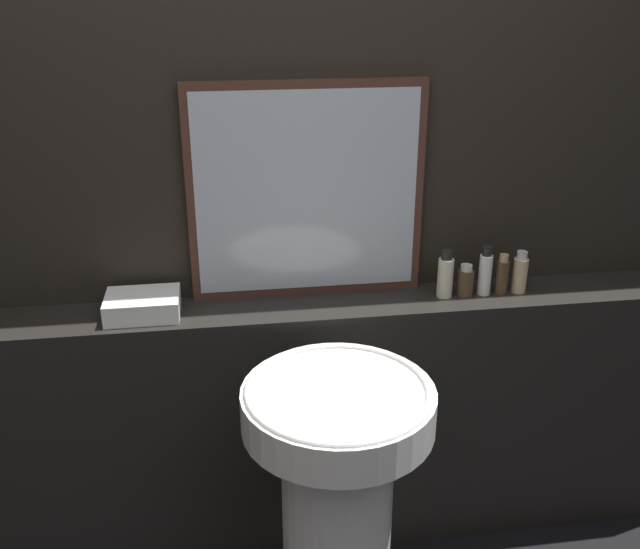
{
  "coord_description": "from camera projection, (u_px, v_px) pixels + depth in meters",
  "views": [
    {
      "loc": [
        -0.21,
        -0.75,
        1.88
      ],
      "look_at": [
        0.06,
        1.16,
        1.06
      ],
      "focal_mm": 40.0,
      "sensor_mm": 36.0,
      "label": 1
    }
  ],
  "objects": [
    {
      "name": "mirror",
      "position": [
        307.0,
        192.0,
        2.21
      ],
      "size": [
        0.74,
        0.03,
        0.68
      ],
      "color": "#47281E",
      "rests_on": "vanity_counter"
    },
    {
      "name": "wall_back",
      "position": [
        288.0,
        189.0,
        2.25
      ],
      "size": [
        8.0,
        0.06,
        2.5
      ],
      "color": "black",
      "rests_on": "ground_plane"
    },
    {
      "name": "hand_soap_bottle",
      "position": [
        520.0,
        273.0,
        2.32
      ],
      "size": [
        0.05,
        0.05,
        0.14
      ],
      "color": "#C6B284",
      "rests_on": "vanity_counter"
    },
    {
      "name": "conditioner_bottle",
      "position": [
        465.0,
        281.0,
        2.3
      ],
      "size": [
        0.05,
        0.05,
        0.11
      ],
      "color": "#4C3823",
      "rests_on": "vanity_counter"
    },
    {
      "name": "pedestal_sink",
      "position": [
        337.0,
        496.0,
        2.0
      ],
      "size": [
        0.52,
        0.52,
        0.88
      ],
      "color": "white",
      "rests_on": "ground_plane"
    },
    {
      "name": "shampoo_bottle",
      "position": [
        445.0,
        275.0,
        2.28
      ],
      "size": [
        0.05,
        0.05,
        0.16
      ],
      "color": "beige",
      "rests_on": "vanity_counter"
    },
    {
      "name": "body_wash_bottle",
      "position": [
        502.0,
        275.0,
        2.31
      ],
      "size": [
        0.04,
        0.04,
        0.13
      ],
      "color": "#4C3823",
      "rests_on": "vanity_counter"
    },
    {
      "name": "lotion_bottle",
      "position": [
        485.0,
        272.0,
        2.3
      ],
      "size": [
        0.04,
        0.04,
        0.16
      ],
      "color": "white",
      "rests_on": "vanity_counter"
    },
    {
      "name": "vanity_counter",
      "position": [
        297.0,
        426.0,
        2.43
      ],
      "size": [
        2.88,
        0.23,
        0.91
      ],
      "color": "black",
      "rests_on": "ground_plane"
    },
    {
      "name": "towel_stack",
      "position": [
        143.0,
        305.0,
        2.17
      ],
      "size": [
        0.22,
        0.17,
        0.07
      ],
      "color": "white",
      "rests_on": "vanity_counter"
    }
  ]
}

